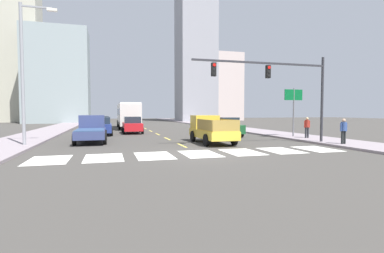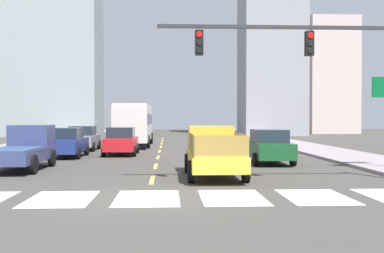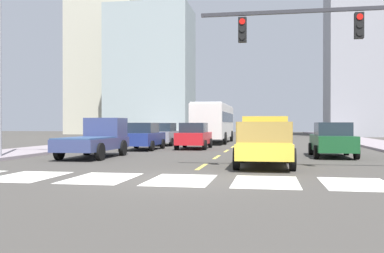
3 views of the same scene
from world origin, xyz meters
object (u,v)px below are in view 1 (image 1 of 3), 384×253
object	(u,v)px
pedestrian_walking	(344,129)
sedan_far	(102,126)
sedan_near_right	(132,125)
traffic_signal_gantry	(284,82)
sedan_mid	(102,124)
streetlight_left	(25,68)
pedestrian_waiting	(307,126)
city_bus	(128,114)
direction_sign_green	(294,102)
sedan_near_left	(226,127)
pickup_dark	(91,129)
pickup_stakebed	(210,130)

from	to	relation	value
pedestrian_walking	sedan_far	bearing A→B (deg)	78.29
sedan_near_right	traffic_signal_gantry	size ratio (longest dim) A/B	0.46
sedan_mid	sedan_near_right	xyz separation A→B (m)	(3.09, -4.19, 0.00)
traffic_signal_gantry	pedestrian_walking	size ratio (longest dim) A/B	5.82
streetlight_left	pedestrian_waiting	distance (m)	20.55
city_bus	direction_sign_green	distance (m)	22.29
sedan_near_left	streetlight_left	world-z (taller)	streetlight_left
sedan_near_left	direction_sign_green	bearing A→B (deg)	-37.61
pickup_dark	city_bus	distance (m)	17.51
sedan_near_left	sedan_near_right	xyz separation A→B (m)	(-7.98, 5.88, 0.00)
pickup_stakebed	sedan_far	world-z (taller)	pickup_stakebed
traffic_signal_gantry	pedestrian_waiting	xyz separation A→B (m)	(3.92, 2.65, -3.10)
sedan_mid	pedestrian_walking	world-z (taller)	pedestrian_walking
pickup_stakebed	sedan_far	bearing A→B (deg)	127.46
traffic_signal_gantry	sedan_near_right	bearing A→B (deg)	123.53
city_bus	sedan_near_right	world-z (taller)	city_bus
pickup_dark	sedan_near_right	size ratio (longest dim) A/B	1.18
city_bus	sedan_far	xyz separation A→B (m)	(-3.16, -10.88, -1.09)
sedan_mid	direction_sign_green	distance (m)	20.81
pickup_dark	sedan_near_right	distance (m)	8.62
sedan_near_left	sedan_near_right	distance (m)	9.91
pedestrian_walking	streetlight_left	bearing A→B (deg)	105.03
pickup_stakebed	sedan_near_right	bearing A→B (deg)	110.93
sedan_mid	pedestrian_waiting	xyz separation A→B (m)	(15.93, -15.01, 0.26)
sedan_near_right	direction_sign_green	world-z (taller)	direction_sign_green
pickup_stakebed	sedan_mid	world-z (taller)	pickup_stakebed
sedan_far	streetlight_left	distance (m)	10.26
pickup_dark	sedan_far	xyz separation A→B (m)	(0.58, 6.19, -0.06)
pedestrian_waiting	streetlight_left	bearing A→B (deg)	138.43
sedan_far	pickup_stakebed	bearing A→B (deg)	-47.64
sedan_near_right	pedestrian_walking	distance (m)	19.53
pedestrian_walking	sedan_near_left	bearing A→B (deg)	54.65
pickup_dark	traffic_signal_gantry	distance (m)	14.09
sedan_far	traffic_signal_gantry	xyz separation A→B (m)	(11.91, -11.81, 3.36)
pickup_dark	sedan_near_right	bearing A→B (deg)	67.15
sedan_mid	direction_sign_green	size ratio (longest dim) A/B	1.05
pickup_stakebed	direction_sign_green	distance (m)	8.42
pickup_dark	sedan_mid	distance (m)	12.05
traffic_signal_gantry	pickup_stakebed	bearing A→B (deg)	147.68
sedan_far	pedestrian_waiting	world-z (taller)	pedestrian_waiting
sedan_mid	sedan_near_left	world-z (taller)	same
pickup_dark	sedan_mid	world-z (taller)	pickup_dark
sedan_near_left	sedan_near_right	world-z (taller)	same
streetlight_left	pedestrian_walking	distance (m)	20.64
sedan_far	sedan_near_left	bearing A→B (deg)	-18.76
city_bus	sedan_near_left	world-z (taller)	city_bus
sedan_far	sedan_near_right	distance (m)	3.41
city_bus	sedan_near_left	xyz separation A→B (m)	(7.80, -15.10, -1.09)
sedan_mid	traffic_signal_gantry	distance (m)	21.62
pedestrian_waiting	traffic_signal_gantry	bearing A→B (deg)	174.83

